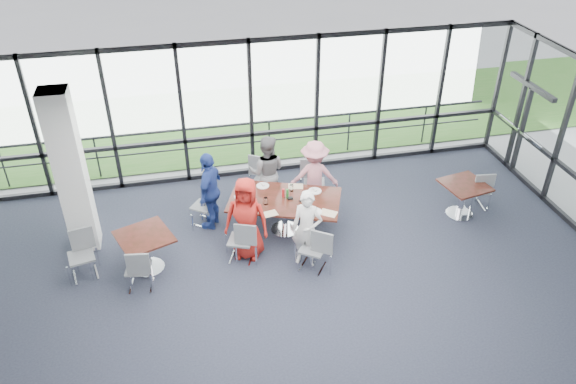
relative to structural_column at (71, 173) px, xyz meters
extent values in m
cube|color=#1F2332|center=(3.60, -3.00, -1.61)|extent=(12.00, 10.00, 0.02)
cube|color=white|center=(3.60, -3.00, 1.60)|extent=(12.00, 10.00, 0.04)
cube|color=white|center=(3.60, 2.00, 0.00)|extent=(12.00, 0.10, 3.20)
cube|color=black|center=(9.60, 0.75, -0.55)|extent=(0.12, 1.60, 2.10)
cube|color=white|center=(0.00, 0.00, 0.00)|extent=(0.50, 0.50, 3.20)
cube|color=gray|center=(3.60, 7.00, -1.62)|extent=(80.00, 70.00, 0.02)
cube|color=#285F1B|center=(3.60, 5.00, -1.59)|extent=(80.00, 5.00, 0.01)
cylinder|color=#2D2D33|center=(3.60, 2.60, -1.10)|extent=(12.00, 0.06, 0.06)
cube|color=#311A0F|center=(3.84, -0.39, -0.87)|extent=(2.41, 1.86, 0.04)
cylinder|color=silver|center=(3.84, -0.39, -1.25)|extent=(0.12, 0.12, 0.71)
cylinder|color=silver|center=(3.84, -0.39, -1.59)|extent=(0.56, 0.56, 0.03)
cube|color=#311A0F|center=(1.16, -1.00, -0.87)|extent=(1.16, 1.16, 0.04)
cylinder|color=silver|center=(1.16, -1.00, -1.25)|extent=(0.12, 0.12, 0.71)
cube|color=#311A0F|center=(7.54, -0.65, -0.87)|extent=(0.99, 0.99, 0.04)
cylinder|color=silver|center=(7.54, -0.65, -1.25)|extent=(0.12, 0.12, 0.71)
imported|color=#AF1E17|center=(3.00, -0.99, -0.77)|extent=(0.94, 0.78, 1.65)
imported|color=white|center=(4.02, -1.45, -0.84)|extent=(0.68, 0.62, 1.53)
imported|color=slate|center=(3.67, 0.59, -0.78)|extent=(0.90, 0.68, 1.63)
imported|color=#CA7984|center=(4.61, 0.26, -0.81)|extent=(1.09, 0.70, 1.57)
imported|color=navy|center=(2.45, 0.11, -0.77)|extent=(0.90, 1.10, 1.66)
cylinder|color=white|center=(3.11, -0.54, -0.84)|extent=(0.28, 0.28, 0.01)
cylinder|color=white|center=(4.30, -0.95, -0.84)|extent=(0.28, 0.28, 0.01)
cylinder|color=white|center=(3.51, 0.17, -0.84)|extent=(0.26, 0.26, 0.01)
cylinder|color=white|center=(4.49, -0.25, -0.84)|extent=(0.27, 0.27, 0.01)
cylinder|color=white|center=(3.02, -0.13, -0.84)|extent=(0.27, 0.27, 0.01)
cylinder|color=white|center=(3.45, -0.49, -0.78)|extent=(0.07, 0.07, 0.15)
cylinder|color=white|center=(4.08, -0.73, -0.78)|extent=(0.07, 0.07, 0.14)
cylinder|color=white|center=(4.04, -0.14, -0.78)|extent=(0.07, 0.07, 0.14)
cylinder|color=white|center=(3.10, -0.21, -0.79)|extent=(0.06, 0.06, 0.13)
cube|color=white|center=(3.46, -0.82, -0.85)|extent=(0.32, 0.25, 0.00)
cube|color=white|center=(4.54, -1.04, -0.85)|extent=(0.38, 0.36, 0.00)
cube|color=white|center=(4.16, 0.01, -0.85)|extent=(0.34, 0.28, 0.00)
cube|color=black|center=(3.95, -0.42, -0.83)|extent=(0.10, 0.07, 0.04)
cylinder|color=#AD1B1D|center=(3.83, -0.30, -0.76)|extent=(0.06, 0.06, 0.18)
cylinder|color=#226D24|center=(3.90, -0.37, -0.75)|extent=(0.05, 0.05, 0.20)
camera|label=1|loc=(1.94, -9.29, 5.18)|focal=35.00mm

